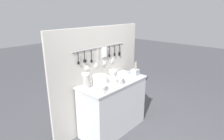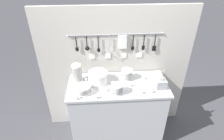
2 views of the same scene
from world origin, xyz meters
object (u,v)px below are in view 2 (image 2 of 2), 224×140
steel_mixing_bowl (154,78)px  cup_front_left (97,97)px  bowl_stack_nested_right (84,89)px  cup_centre (152,91)px  bowl_stack_wide_centre (127,74)px  cup_back_left (142,92)px  plate_stack (98,77)px  cup_edge_far (113,84)px  bowl_stack_short_front (77,73)px  cup_edge_near (106,90)px  cup_front_right (144,78)px  cup_beside_plates (112,76)px  cutlery_caddy (161,83)px  cup_back_right (86,79)px  cup_by_caddy (130,85)px  bowl_stack_back_corner (117,89)px  cup_mid_row (77,98)px

steel_mixing_bowl → cup_front_left: 0.82m
bowl_stack_nested_right → cup_centre: bowl_stack_nested_right is taller
bowl_stack_wide_centre → cup_back_left: size_ratio=3.18×
plate_stack → cup_edge_far: plate_stack is taller
bowl_stack_short_front → cup_edge_near: bowl_stack_short_front is taller
cup_edge_near → bowl_stack_nested_right: bearing=-176.9°
cup_front_right → cup_beside_plates: (-0.42, 0.08, 0.00)m
plate_stack → cup_edge_near: 0.22m
cutlery_caddy → cup_front_left: (-0.78, -0.16, -0.03)m
cup_front_left → steel_mixing_bowl: bearing=23.7°
bowl_stack_nested_right → cup_back_right: (0.01, 0.25, -0.03)m
plate_stack → cup_by_caddy: (0.40, -0.11, -0.05)m
bowl_stack_wide_centre → cup_centre: (0.26, -0.30, -0.05)m
cup_back_left → cup_front_left: size_ratio=1.00×
bowl_stack_short_front → steel_mixing_bowl: bowl_stack_short_front is taller
bowl_stack_back_corner → cutlery_caddy: 0.54m
cup_edge_near → cup_beside_plates: 0.31m
cup_back_right → steel_mixing_bowl: bearing=-2.2°
plate_stack → cup_by_caddy: bearing=-15.9°
cup_edge_near → cup_centre: same height
bowl_stack_wide_centre → cup_back_left: bowl_stack_wide_centre is taller
cutlery_caddy → cup_centre: cutlery_caddy is taller
plate_stack → bowl_stack_nested_right: bearing=-129.9°
cutlery_caddy → cup_centre: size_ratio=5.90×
bowl_stack_back_corner → cup_back_left: 0.29m
cutlery_caddy → cup_beside_plates: (-0.58, 0.26, -0.03)m
plate_stack → cup_edge_far: bearing=-22.6°
bowl_stack_nested_right → cup_front_left: (0.15, -0.11, -0.03)m
cup_back_right → cup_edge_far: bearing=-20.1°
cup_front_right → cup_beside_plates: 0.42m
bowl_stack_short_front → cup_by_caddy: (0.66, -0.16, -0.10)m
plate_stack → cutlery_caddy: size_ratio=0.91×
bowl_stack_back_corner → cup_back_right: (-0.39, 0.29, -0.04)m
bowl_stack_short_front → cutlery_caddy: (1.02, -0.20, -0.06)m
cup_by_caddy → cup_front_right: 0.24m
steel_mixing_bowl → cup_centre: (-0.10, -0.27, 0.01)m
cup_mid_row → cup_by_caddy: size_ratio=1.00×
cup_edge_far → steel_mixing_bowl: bearing=9.2°
bowl_stack_short_front → cup_back_right: size_ratio=5.29×
cup_mid_row → cup_beside_plates: same height
bowl_stack_short_front → bowl_stack_wide_centre: size_ratio=1.67×
cup_mid_row → cup_edge_far: (0.42, 0.24, 0.00)m
cup_edge_far → cup_centre: bearing=-21.5°
bowl_stack_short_front → cup_mid_row: bowl_stack_short_front is taller
bowl_stack_nested_right → cup_front_left: 0.19m
cup_front_left → cutlery_caddy: bearing=11.5°
bowl_stack_wide_centre → cup_centre: 0.40m
cup_back_left → cup_by_caddy: same height
steel_mixing_bowl → cup_edge_far: 0.56m
bowl_stack_wide_centre → steel_mixing_bowl: bowl_stack_wide_centre is taller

